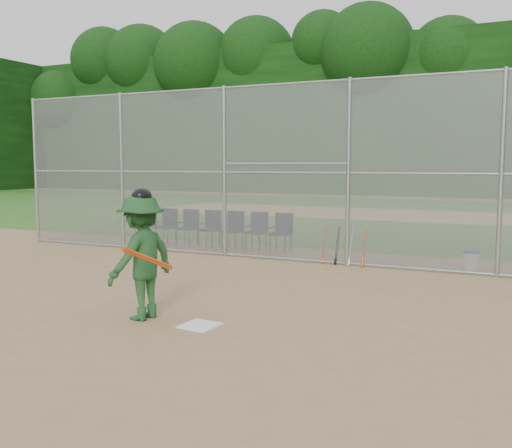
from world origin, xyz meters
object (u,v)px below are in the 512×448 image
at_px(home_plate, 200,325).
at_px(water_cooler, 471,260).
at_px(batter_at_plate, 141,256).
at_px(chair_0, 145,225).

distance_m(home_plate, water_cooler, 6.69).
height_order(batter_at_plate, water_cooler, batter_at_plate).
distance_m(batter_at_plate, water_cooler, 7.20).
height_order(home_plate, chair_0, chair_0).
relative_size(home_plate, chair_0, 0.49).
relative_size(home_plate, batter_at_plate, 0.25).
bearing_deg(water_cooler, chair_0, 176.14).
xyz_separation_m(home_plate, batter_at_plate, (-0.94, -0.01, 0.89)).
relative_size(batter_at_plate, chair_0, 1.94).
xyz_separation_m(batter_at_plate, chair_0, (-4.77, 6.59, -0.42)).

